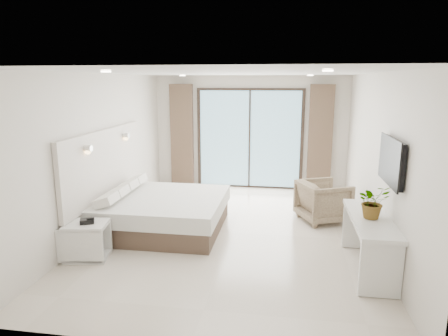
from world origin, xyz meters
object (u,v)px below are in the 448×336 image
Objects in this scene: bed at (162,212)px; nightstand at (87,241)px; console_desk at (370,231)px; armchair at (323,199)px.

bed reaches higher than nightstand.
nightstand is at bearing -118.56° from bed.
bed is 3.19× the size of nightstand.
bed is 1.50m from nightstand.
armchair reaches higher than console_desk.
console_desk is 2.00m from armchair.
bed is 2.53× the size of armchair.
nightstand is (-0.72, -1.32, -0.04)m from bed.
armchair is (2.84, 0.88, 0.11)m from bed.
nightstand is 0.79× the size of armchair.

